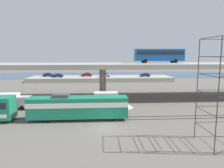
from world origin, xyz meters
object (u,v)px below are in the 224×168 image
object	(u,v)px
parked_car_1	(105,75)
parked_car_4	(48,75)
service_truck_west	(101,99)
parked_car_0	(145,75)
parked_car_2	(87,74)
train_locomotive	(83,106)
parked_car_3	(58,75)
service_truck_east	(11,101)
transit_bus_on_overpass	(159,55)

from	to	relation	value
parked_car_1	parked_car_4	distance (m)	22.76
service_truck_west	parked_car_4	size ratio (longest dim) A/B	1.53
service_truck_west	parked_car_1	world-z (taller)	parked_car_1
service_truck_west	parked_car_0	size ratio (longest dim) A/B	1.67
service_truck_west	parked_car_4	bearing A→B (deg)	-65.43
parked_car_2	parked_car_4	world-z (taller)	same
train_locomotive	service_truck_west	world-z (taller)	train_locomotive
parked_car_3	parked_car_4	bearing A→B (deg)	-34.77
train_locomotive	parked_car_4	size ratio (longest dim) A/B	3.72
train_locomotive	parked_car_2	distance (m)	52.40
service_truck_east	parked_car_1	size ratio (longest dim) A/B	1.58
transit_bus_on_overpass	parked_car_2	bearing A→B (deg)	120.10
parked_car_3	train_locomotive	bearing A→B (deg)	105.06
transit_bus_on_overpass	parked_car_0	size ratio (longest dim) A/B	2.95
transit_bus_on_overpass	parked_car_0	distance (m)	32.54
parked_car_2	parked_car_3	size ratio (longest dim) A/B	1.07
service_truck_east	parked_car_4	bearing A→B (deg)	94.29
train_locomotive	service_truck_west	size ratio (longest dim) A/B	2.44
parked_car_0	parked_car_1	size ratio (longest dim) A/B	0.95
service_truck_west	parked_car_3	size ratio (longest dim) A/B	1.66
service_truck_east	parked_car_4	world-z (taller)	parked_car_4
train_locomotive	parked_car_2	bearing A→B (deg)	92.51
service_truck_west	parked_car_4	xyz separation A→B (m)	(-20.54, 44.91, 0.72)
train_locomotive	service_truck_east	distance (m)	16.05
service_truck_west	parked_car_1	distance (m)	42.35
service_truck_east	parked_car_3	xyz separation A→B (m)	(0.91, 41.94, 0.72)
parked_car_2	transit_bus_on_overpass	bearing A→B (deg)	120.10
transit_bus_on_overpass	service_truck_east	distance (m)	34.55
parked_car_0	train_locomotive	bearing A→B (deg)	66.96
parked_car_1	service_truck_east	bearing A→B (deg)	65.54
train_locomotive	transit_bus_on_overpass	bearing A→B (deg)	46.50
parked_car_0	parked_car_1	world-z (taller)	same
service_truck_east	parked_car_1	bearing A→B (deg)	65.54
service_truck_east	parked_car_3	size ratio (longest dim) A/B	1.66
train_locomotive	transit_bus_on_overpass	size ratio (longest dim) A/B	1.38
parked_car_0	parked_car_2	distance (m)	23.57
parked_car_2	service_truck_west	bearing A→B (deg)	96.68
service_truck_east	parked_car_1	distance (m)	46.47
service_truck_west	train_locomotive	bearing A→B (deg)	68.31
service_truck_east	parked_car_4	size ratio (longest dim) A/B	1.53
train_locomotive	service_truck_east	size ratio (longest dim) A/B	2.44
transit_bus_on_overpass	service_truck_west	bearing A→B (deg)	-142.99
transit_bus_on_overpass	service_truck_east	size ratio (longest dim) A/B	1.76
service_truck_west	parked_car_2	xyz separation A→B (m)	(-5.26, 44.89, 0.72)
transit_bus_on_overpass	service_truck_west	xyz separation A→B (m)	(-14.45, -10.89, -8.70)
service_truck_east	parked_car_4	distance (m)	45.04
parked_car_0	parked_car_4	xyz separation A→B (m)	(-38.70, 2.69, 0.00)
parked_car_1	service_truck_west	bearing A→B (deg)	87.20
parked_car_3	service_truck_west	bearing A→B (deg)	111.19
transit_bus_on_overpass	parked_car_2	distance (m)	40.10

